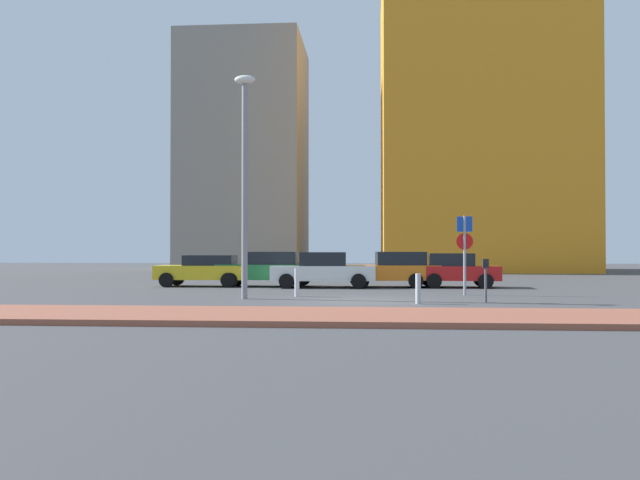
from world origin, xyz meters
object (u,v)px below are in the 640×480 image
at_px(parked_car_green, 269,268).
at_px(parked_car_red, 450,270).
at_px(parked_car_white, 323,270).
at_px(street_lamp, 245,168).
at_px(parked_car_yellow, 204,270).
at_px(parking_meter, 486,274).
at_px(parking_sign_post, 465,245).
at_px(traffic_bollard_near, 418,289).
at_px(traffic_bollard_mid, 297,282).
at_px(parked_car_orange, 397,269).

distance_m(parked_car_green, parked_car_red, 7.98).
height_order(parked_car_white, street_lamp, street_lamp).
bearing_deg(parked_car_red, parked_car_yellow, -179.67).
bearing_deg(parked_car_green, parked_car_white, -14.66).
bearing_deg(parked_car_yellow, parked_car_green, 2.48).
distance_m(parked_car_yellow, parked_car_red, 10.90).
bearing_deg(parking_meter, parking_sign_post, 93.12).
relative_size(parking_meter, street_lamp, 0.18).
distance_m(parked_car_red, traffic_bollard_near, 9.24).
distance_m(parked_car_white, street_lamp, 8.01).
relative_size(street_lamp, traffic_bollard_near, 8.14).
relative_size(parking_sign_post, parking_meter, 2.12).
xyz_separation_m(parked_car_white, parking_meter, (5.65, -7.75, 0.10)).
xyz_separation_m(parking_sign_post, parking_meter, (0.18, -3.30, -0.93)).
bearing_deg(traffic_bollard_mid, parked_car_orange, 58.83).
xyz_separation_m(parked_car_orange, street_lamp, (-5.35, -7.40, 3.58)).
relative_size(parked_car_yellow, parked_car_red, 0.92).
distance_m(parked_car_white, parking_sign_post, 7.12).
bearing_deg(parked_car_orange, traffic_bollard_near, -88.18).
distance_m(parked_car_yellow, parked_car_orange, 8.61).
bearing_deg(street_lamp, parked_car_orange, 54.14).
bearing_deg(traffic_bollard_mid, parked_car_white, 84.87).
relative_size(parking_sign_post, traffic_bollard_mid, 2.90).
relative_size(parked_car_white, street_lamp, 0.61).
height_order(street_lamp, traffic_bollard_near, street_lamp).
xyz_separation_m(parked_car_yellow, parked_car_green, (2.92, 0.13, 0.06)).
height_order(parked_car_white, parked_car_orange, parked_car_orange).
relative_size(parked_car_yellow, traffic_bollard_near, 4.38).
height_order(parked_car_yellow, parked_car_green, parked_car_green).
height_order(parked_car_white, traffic_bollard_near, parked_car_white).
xyz_separation_m(parking_sign_post, traffic_bollard_mid, (-5.97, -1.14, -1.31)).
relative_size(parked_car_white, parking_meter, 3.37).
xyz_separation_m(parked_car_yellow, parked_car_orange, (8.61, 0.06, 0.04)).
relative_size(parked_car_red, parking_sign_post, 1.52).
bearing_deg(parked_car_red, traffic_bollard_near, -102.51).
distance_m(parked_car_orange, traffic_bollard_mid, 7.21).
bearing_deg(parked_car_white, parked_car_orange, 10.09).
bearing_deg(street_lamp, parked_car_red, 44.13).
height_order(parked_car_green, parking_meter, parked_car_green).
bearing_deg(parked_car_white, parked_car_yellow, 174.49).
relative_size(parked_car_yellow, parking_sign_post, 1.40).
xyz_separation_m(parked_car_orange, traffic_bollard_mid, (-3.73, -6.16, -0.30)).
distance_m(street_lamp, traffic_bollard_near, 7.05).
distance_m(parked_car_white, parked_car_orange, 3.28).
height_order(parked_car_white, parking_meter, parked_car_white).
height_order(parked_car_yellow, parking_meter, parked_car_yellow).
bearing_deg(traffic_bollard_near, parked_car_red, 77.49).
height_order(parked_car_yellow, parked_car_red, parked_car_red).
relative_size(parked_car_green, traffic_bollard_mid, 4.50).
bearing_deg(traffic_bollard_mid, parked_car_green, 107.48).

